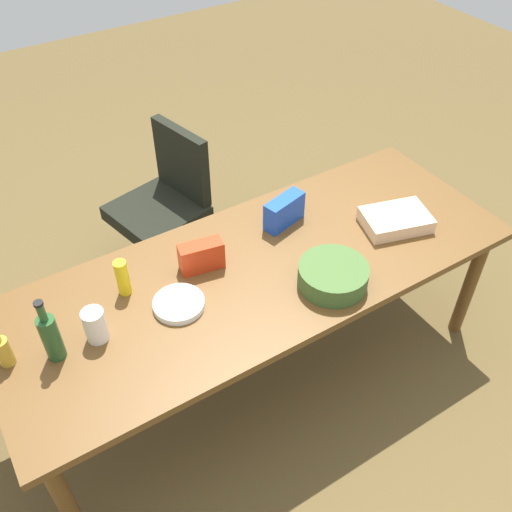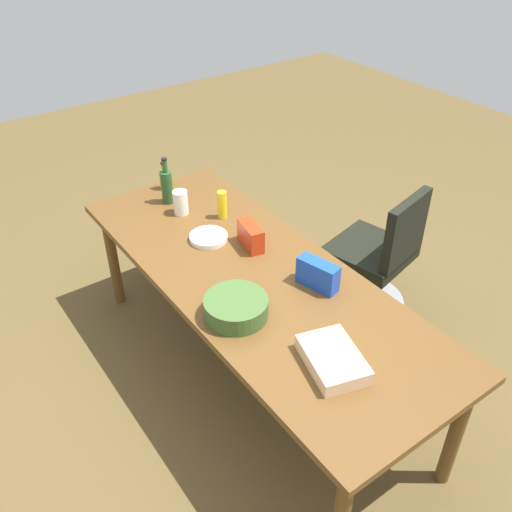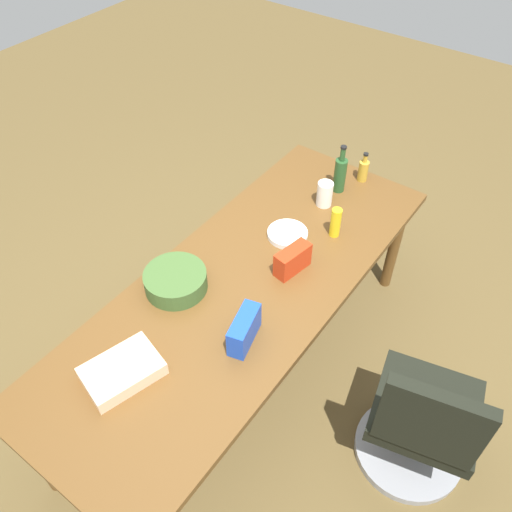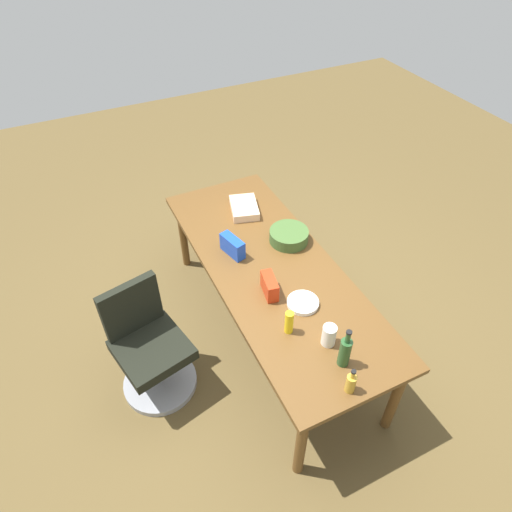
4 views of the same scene
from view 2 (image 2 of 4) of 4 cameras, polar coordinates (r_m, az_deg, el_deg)
ground_plane at (r=3.45m, az=-0.22°, el=-11.99°), size 10.00×10.00×0.00m
conference_table at (r=2.98m, az=-0.25°, el=-2.99°), size 2.42×0.91×0.76m
office_chair at (r=3.76m, az=12.08°, el=-0.88°), size 0.58×0.58×0.92m
sheet_cake at (r=2.45m, az=7.87°, el=-10.45°), size 0.37×0.30×0.07m
salad_bowl at (r=2.65m, az=-2.06°, el=-5.30°), size 0.39×0.39×0.10m
dressing_bottle at (r=3.74m, az=-9.40°, el=7.82°), size 0.08×0.08×0.19m
mayo_jar at (r=3.45m, az=-7.69°, el=5.48°), size 0.11×0.11×0.15m
chip_bag_red at (r=3.11m, az=-0.55°, el=2.08°), size 0.21×0.11×0.14m
wine_bottle at (r=3.56m, az=-9.10°, el=7.14°), size 0.08×0.08×0.31m
paper_plate_stack at (r=3.21m, az=-4.89°, el=1.91°), size 0.26×0.26×0.03m
chip_bag_blue at (r=2.83m, az=6.35°, el=-1.89°), size 0.23×0.13×0.15m
mustard_bottle at (r=3.37m, az=-3.49°, el=5.26°), size 0.07×0.07×0.18m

